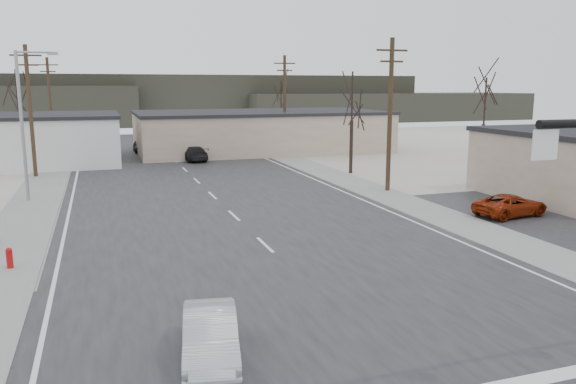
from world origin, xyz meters
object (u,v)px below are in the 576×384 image
(car_far_b, at_px, (142,145))
(car_parked_red, at_px, (511,205))
(sedan_crossing, at_px, (210,336))
(car_far_a, at_px, (193,153))
(fire_hydrant, at_px, (9,258))

(car_far_b, relative_size, car_parked_red, 0.98)
(sedan_crossing, distance_m, car_far_a, 39.68)
(fire_hydrant, height_order, car_far_b, car_far_b)
(car_far_b, xyz_separation_m, car_parked_red, (16.60, -37.02, -0.13))
(car_far_a, distance_m, car_parked_red, 30.98)
(fire_hydrant, xyz_separation_m, car_far_a, (11.79, 29.53, 0.29))
(sedan_crossing, xyz_separation_m, car_far_a, (5.88, 39.24, 0.05))
(car_far_a, height_order, car_parked_red, car_far_a)
(fire_hydrant, bearing_deg, car_parked_red, 2.86)
(car_far_a, bearing_deg, car_parked_red, 107.08)
(car_far_a, bearing_deg, fire_hydrant, 61.36)
(car_far_b, bearing_deg, sedan_crossing, -92.94)
(car_far_a, height_order, car_far_b, car_far_b)
(fire_hydrant, relative_size, sedan_crossing, 0.22)
(sedan_crossing, distance_m, car_parked_red, 21.45)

